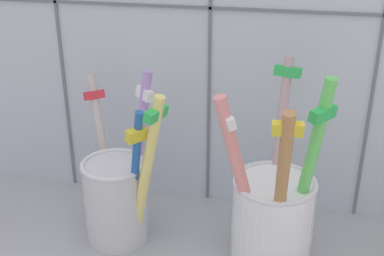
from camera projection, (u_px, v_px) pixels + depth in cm
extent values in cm
cube|color=silver|center=(212.00, 15.00, 50.71)|extent=(64.00, 2.00, 45.00)
cube|color=slate|center=(56.00, 10.00, 52.62)|extent=(0.30, 0.20, 45.00)
cube|color=slate|center=(210.00, 17.00, 49.73)|extent=(0.30, 0.20, 45.00)
cube|color=slate|center=(383.00, 25.00, 46.84)|extent=(0.30, 0.20, 45.00)
cube|color=slate|center=(210.00, 8.00, 49.37)|extent=(64.00, 0.20, 0.30)
cylinder|color=silver|center=(116.00, 201.00, 50.11)|extent=(6.11, 6.11, 8.18)
torus|color=silver|center=(113.00, 164.00, 48.39)|extent=(6.31, 6.31, 0.50)
cylinder|color=#B58CDE|center=(138.00, 153.00, 49.79)|extent=(3.37, 3.34, 16.31)
cube|color=white|center=(145.00, 94.00, 47.80)|extent=(2.21, 2.22, 1.11)
cylinder|color=#255EB4|center=(134.00, 179.00, 47.18)|extent=(3.11, 2.67, 14.40)
cube|color=yellow|center=(137.00, 133.00, 44.49)|extent=(1.90, 2.03, 1.22)
cylinder|color=#F5E17A|center=(146.00, 174.00, 46.42)|extent=(4.66, 2.47, 16.04)
cube|color=green|center=(156.00, 113.00, 43.10)|extent=(1.81, 2.76, 1.11)
cylinder|color=beige|center=(104.00, 150.00, 52.06)|extent=(4.34, 5.22, 14.86)
cube|color=#E5333F|center=(94.00, 95.00, 51.30)|extent=(2.19, 2.02, 1.04)
cylinder|color=white|center=(272.00, 220.00, 47.41)|extent=(7.47, 7.47, 8.05)
torus|color=silver|center=(275.00, 182.00, 45.72)|extent=(7.59, 7.59, 0.50)
cylinder|color=#B47D4A|center=(280.00, 196.00, 42.56)|extent=(1.41, 4.88, 16.72)
cube|color=yellow|center=(288.00, 129.00, 38.36)|extent=(2.44, 1.08, 1.19)
cylinder|color=#C7A2AD|center=(278.00, 151.00, 48.56)|extent=(1.90, 3.81, 17.88)
cube|color=green|center=(288.00, 71.00, 46.34)|extent=(2.56, 1.65, 1.03)
cylinder|color=#65D963|center=(306.00, 177.00, 43.60)|extent=(3.52, 3.07, 18.48)
cube|color=green|center=(323.00, 112.00, 40.39)|extent=(2.34, 2.61, 1.08)
cylinder|color=pink|center=(243.00, 183.00, 44.26)|extent=(5.49, 3.66, 16.91)
cube|color=white|center=(227.00, 119.00, 41.22)|extent=(1.93, 2.51, 1.12)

